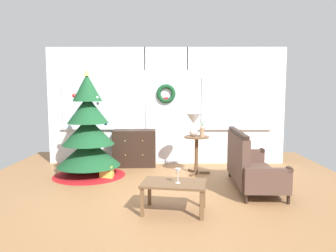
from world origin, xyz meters
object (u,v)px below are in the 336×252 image
at_px(settee_sofa, 249,166).
at_px(coffee_table, 174,187).
at_px(christmas_tree, 88,137).
at_px(table_lamp, 193,122).
at_px(dresser_cabinet, 134,148).
at_px(side_table, 196,147).
at_px(flower_vase, 202,131).
at_px(wine_glass, 178,172).
at_px(gift_box, 107,172).

xyz_separation_m(settee_sofa, coffee_table, (-1.25, -1.04, -0.03)).
height_order(christmas_tree, table_lamp, christmas_tree).
xyz_separation_m(christmas_tree, settee_sofa, (2.84, -0.80, -0.37)).
height_order(dresser_cabinet, side_table, dresser_cabinet).
relative_size(christmas_tree, coffee_table, 2.20).
bearing_deg(flower_vase, wine_glass, -104.62).
relative_size(side_table, wine_glass, 3.76).
relative_size(dresser_cabinet, side_table, 1.25).
relative_size(side_table, table_lamp, 1.67).
relative_size(dresser_cabinet, gift_box, 3.90).
xyz_separation_m(christmas_tree, coffee_table, (1.59, -1.84, -0.40)).
relative_size(table_lamp, flower_vase, 1.26).
bearing_deg(flower_vase, dresser_cabinet, 153.07).
height_order(settee_sofa, gift_box, settee_sofa).
relative_size(dresser_cabinet, table_lamp, 2.09).
xyz_separation_m(dresser_cabinet, settee_sofa, (2.06, -1.59, -0.01)).
relative_size(settee_sofa, gift_box, 6.73).
bearing_deg(flower_vase, table_lamp, 147.99).
bearing_deg(side_table, coffee_table, -103.11).
bearing_deg(side_table, wine_glass, -101.51).
relative_size(wine_glass, gift_box, 0.83).
bearing_deg(wine_glass, christmas_tree, 131.21).
xyz_separation_m(settee_sofa, side_table, (-0.78, 0.95, 0.14)).
distance_m(christmas_tree, dresser_cabinet, 1.16).
height_order(coffee_table, wine_glass, wine_glass).
relative_size(side_table, flower_vase, 2.10).
bearing_deg(flower_vase, settee_sofa, -52.39).
xyz_separation_m(side_table, wine_glass, (-0.41, -2.02, 0.03)).
relative_size(coffee_table, gift_box, 3.85).
relative_size(christmas_tree, table_lamp, 4.55).
height_order(settee_sofa, coffee_table, settee_sofa).
bearing_deg(christmas_tree, coffee_table, -49.15).
distance_m(settee_sofa, flower_vase, 1.22).
xyz_separation_m(christmas_tree, dresser_cabinet, (0.78, 0.79, -0.36)).
bearing_deg(christmas_tree, settee_sofa, -15.72).
relative_size(christmas_tree, wine_glass, 10.27).
relative_size(flower_vase, gift_box, 1.48).
height_order(christmas_tree, dresser_cabinet, christmas_tree).
height_order(settee_sofa, side_table, settee_sofa).
distance_m(settee_sofa, wine_glass, 1.62).
bearing_deg(wine_glass, gift_box, 127.06).
distance_m(christmas_tree, gift_box, 0.76).
height_order(christmas_tree, gift_box, christmas_tree).
bearing_deg(table_lamp, settee_sofa, -49.49).
height_order(table_lamp, gift_box, table_lamp).
height_order(side_table, wine_glass, side_table).
distance_m(table_lamp, wine_glass, 2.15).
bearing_deg(flower_vase, side_table, 149.04).
distance_m(table_lamp, gift_box, 1.89).
relative_size(dresser_cabinet, flower_vase, 2.63).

